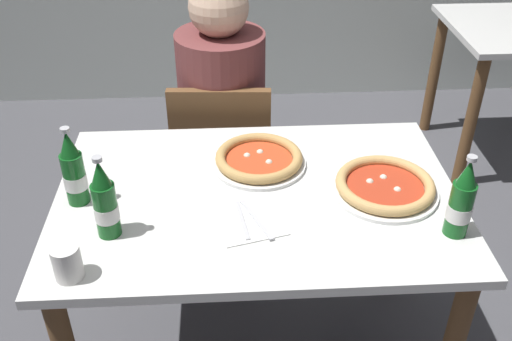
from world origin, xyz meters
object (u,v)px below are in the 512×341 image
at_px(diner_seated, 223,132).
at_px(beer_bottle_center, 105,203).
at_px(chair_behind_table, 223,159).
at_px(pizza_marinara_far, 385,186).
at_px(pizza_margherita_near, 259,159).
at_px(dining_table_main, 257,223).
at_px(beer_bottle_right, 461,202).
at_px(beer_bottle_left, 74,172).
at_px(paper_cup, 67,262).
at_px(napkin_with_cutlery, 249,221).

height_order(diner_seated, beer_bottle_center, diner_seated).
xyz_separation_m(chair_behind_table, pizza_marinara_far, (0.49, -0.62, 0.29)).
height_order(diner_seated, pizza_margherita_near, diner_seated).
xyz_separation_m(dining_table_main, pizza_marinara_far, (0.38, -0.01, 0.13)).
relative_size(beer_bottle_center, beer_bottle_right, 1.00).
relative_size(pizza_margherita_near, beer_bottle_left, 1.22).
bearing_deg(diner_seated, beer_bottle_center, -110.82).
relative_size(chair_behind_table, paper_cup, 8.95).
relative_size(dining_table_main, pizza_marinara_far, 3.74).
height_order(beer_bottle_right, napkin_with_cutlery, beer_bottle_right).
bearing_deg(beer_bottle_center, napkin_with_cutlery, 4.17).
xyz_separation_m(dining_table_main, pizza_margherita_near, (0.02, 0.16, 0.14)).
height_order(beer_bottle_left, paper_cup, beer_bottle_left).
distance_m(pizza_marinara_far, napkin_with_cutlery, 0.43).
height_order(beer_bottle_left, beer_bottle_right, same).
relative_size(chair_behind_table, beer_bottle_right, 3.44).
height_order(beer_bottle_right, paper_cup, beer_bottle_right).
height_order(pizza_margherita_near, beer_bottle_left, beer_bottle_left).
bearing_deg(paper_cup, pizza_marinara_far, 19.64).
bearing_deg(beer_bottle_center, chair_behind_table, 68.20).
bearing_deg(beer_bottle_right, paper_cup, -173.67).
bearing_deg(paper_cup, beer_bottle_right, 6.33).
bearing_deg(beer_bottle_center, dining_table_main, 21.08).
bearing_deg(beer_bottle_right, diner_seated, 125.85).
height_order(dining_table_main, pizza_margherita_near, pizza_margherita_near).
distance_m(dining_table_main, napkin_with_cutlery, 0.18).
relative_size(beer_bottle_right, paper_cup, 2.60).
bearing_deg(dining_table_main, pizza_marinara_far, -1.79).
xyz_separation_m(chair_behind_table, beer_bottle_right, (0.63, -0.82, 0.37)).
height_order(diner_seated, beer_bottle_right, diner_seated).
bearing_deg(pizza_marinara_far, pizza_margherita_near, 155.30).
distance_m(chair_behind_table, diner_seated, 0.11).
distance_m(diner_seated, paper_cup, 1.08).
height_order(chair_behind_table, beer_bottle_left, beer_bottle_left).
bearing_deg(dining_table_main, paper_cup, -146.49).
distance_m(beer_bottle_center, beer_bottle_right, 0.94).
height_order(dining_table_main, napkin_with_cutlery, napkin_with_cutlery).
distance_m(beer_bottle_center, paper_cup, 0.19).
height_order(dining_table_main, paper_cup, paper_cup).
bearing_deg(chair_behind_table, pizza_margherita_near, 108.07).
bearing_deg(napkin_with_cutlery, beer_bottle_center, -175.83).
bearing_deg(beer_bottle_left, pizza_marinara_far, -0.36).
bearing_deg(diner_seated, beer_bottle_left, -122.41).
bearing_deg(chair_behind_table, dining_table_main, 102.99).
bearing_deg(pizza_margherita_near, napkin_with_cutlery, -98.74).
relative_size(napkin_with_cutlery, paper_cup, 2.31).
bearing_deg(pizza_margherita_near, chair_behind_table, 104.73).
bearing_deg(beer_bottle_right, beer_bottle_center, 176.92).
bearing_deg(dining_table_main, napkin_with_cutlery, -102.39).
distance_m(chair_behind_table, napkin_with_cutlery, 0.79).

